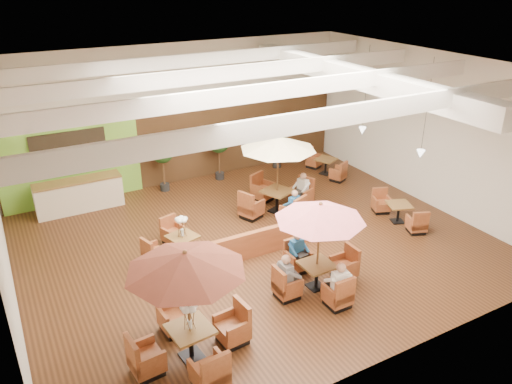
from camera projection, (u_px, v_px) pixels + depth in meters
room at (243, 122)px, 15.54m from camera, size 14.04×14.00×5.52m
service_counter at (79, 195)px, 17.85m from camera, size 3.00×0.75×1.18m
booth_divider at (259, 243)px, 15.10m from camera, size 6.08×0.20×0.84m
table_0 at (187, 287)px, 10.50m from camera, size 2.78×2.78×2.80m
table_1 at (319, 231)px, 12.99m from camera, size 2.52×2.52×2.59m
table_2 at (278, 161)px, 17.19m from camera, size 2.99×2.99×2.86m
table_3 at (176, 245)px, 14.91m from camera, size 1.74×2.50×1.48m
table_4 at (398, 213)px, 17.11m from camera, size 0.99×2.44×0.86m
table_5 at (326, 167)px, 21.10m from camera, size 1.02×2.46×0.86m
topiary_0 at (162, 154)px, 19.05m from camera, size 0.88×0.88×2.04m
topiary_1 at (219, 144)px, 20.10m from camera, size 0.88×0.88×2.05m
topiary_2 at (277, 135)px, 21.33m from camera, size 0.86×0.86×2.00m
diner_0 at (339, 280)px, 12.65m from camera, size 0.45×0.38×0.86m
diner_1 at (298, 248)px, 14.17m from camera, size 0.39×0.32×0.76m
diner_2 at (287, 272)px, 12.99m from camera, size 0.33×0.42×0.86m
diner_3 at (293, 203)px, 16.83m from camera, size 0.43×0.39×0.80m
diner_4 at (302, 186)px, 18.13m from camera, size 0.39×0.44×0.81m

